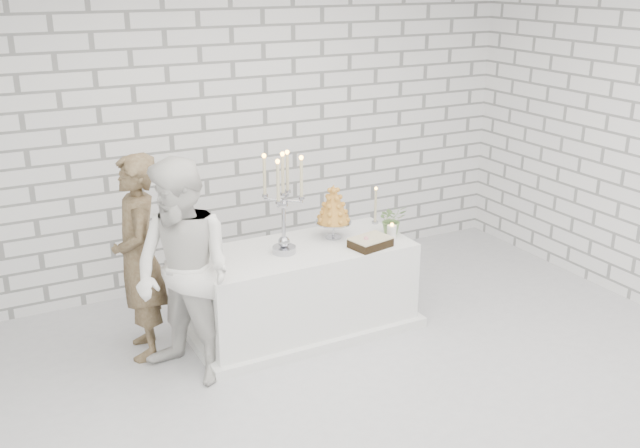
{
  "coord_description": "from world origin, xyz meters",
  "views": [
    {
      "loc": [
        -2.4,
        -3.8,
        2.91
      ],
      "look_at": [
        0.04,
        0.84,
        1.05
      ],
      "focal_mm": 40.27,
      "sensor_mm": 36.0,
      "label": 1
    }
  ],
  "objects": [
    {
      "name": "wall_back",
      "position": [
        0.0,
        2.5,
        1.5
      ],
      "size": [
        6.0,
        0.01,
        3.0
      ],
      "primitive_type": "cube",
      "color": "white",
      "rests_on": "ground"
    },
    {
      "name": "croquembouche",
      "position": [
        0.36,
        1.22,
        0.99
      ],
      "size": [
        0.39,
        0.39,
        0.48
      ],
      "primitive_type": null,
      "rotation": [
        0.0,
        0.0,
        0.32
      ],
      "color": "#AD6C1F",
      "rests_on": "cake_table"
    },
    {
      "name": "extra_taper",
      "position": [
        0.88,
        1.37,
        0.91
      ],
      "size": [
        0.06,
        0.06,
        0.32
      ],
      "primitive_type": "cylinder",
      "rotation": [
        0.0,
        0.0,
        -0.01
      ],
      "color": "beige",
      "rests_on": "cake_table"
    },
    {
      "name": "ground",
      "position": [
        0.0,
        0.0,
        0.0
      ],
      "size": [
        6.0,
        5.0,
        0.01
      ],
      "primitive_type": "cube",
      "color": "silver",
      "rests_on": "ground"
    },
    {
      "name": "pillar_candle",
      "position": [
        0.79,
        0.98,
        0.81
      ],
      "size": [
        0.09,
        0.09,
        0.12
      ],
      "primitive_type": "cylinder",
      "rotation": [
        0.0,
        0.0,
        -0.17
      ],
      "color": "white",
      "rests_on": "cake_table"
    },
    {
      "name": "cake_table",
      "position": [
        0.04,
        1.14,
        0.38
      ],
      "size": [
        1.8,
        0.8,
        0.75
      ],
      "primitive_type": "cube",
      "color": "white",
      "rests_on": "ground"
    },
    {
      "name": "groom",
      "position": [
        -1.26,
        1.39,
        0.82
      ],
      "size": [
        0.48,
        0.65,
        1.64
      ],
      "primitive_type": "imported",
      "rotation": [
        0.0,
        0.0,
        -1.72
      ],
      "color": "brown",
      "rests_on": "ground"
    },
    {
      "name": "flowers",
      "position": [
        0.86,
        1.08,
        0.88
      ],
      "size": [
        0.28,
        0.25,
        0.26
      ],
      "primitive_type": "imported",
      "rotation": [
        0.0,
        0.0,
        -0.22
      ],
      "color": "#528248",
      "rests_on": "cake_table"
    },
    {
      "name": "candelabra",
      "position": [
        -0.15,
        1.11,
        1.17
      ],
      "size": [
        0.37,
        0.37,
        0.84
      ],
      "primitive_type": null,
      "rotation": [
        0.0,
        0.0,
        0.1
      ],
      "color": "#A0A1AA",
      "rests_on": "cake_table"
    },
    {
      "name": "bride",
      "position": [
        -1.06,
        0.86,
        0.84
      ],
      "size": [
        0.95,
        1.03,
        1.69
      ],
      "primitive_type": "imported",
      "rotation": [
        0.0,
        0.0,
        -1.07
      ],
      "color": "white",
      "rests_on": "ground"
    },
    {
      "name": "chocolate_cake",
      "position": [
        0.54,
        0.9,
        0.79
      ],
      "size": [
        0.36,
        0.29,
        0.08
      ],
      "primitive_type": "cube",
      "rotation": [
        0.0,
        0.0,
        0.2
      ],
      "color": "black",
      "rests_on": "cake_table"
    }
  ]
}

